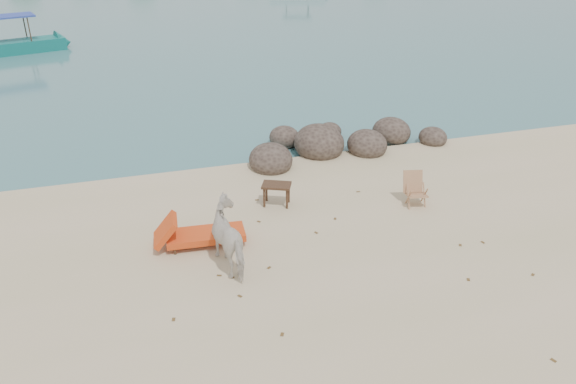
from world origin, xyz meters
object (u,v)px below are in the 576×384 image
at_px(cow, 233,238).
at_px(side_table, 277,196).
at_px(deck_chair, 417,191).
at_px(lounge_chair, 206,232).
at_px(boulders, 336,144).
at_px(boat_near, 2,22).

relative_size(cow, side_table, 2.26).
height_order(side_table, deck_chair, deck_chair).
bearing_deg(side_table, lounge_chair, -122.25).
height_order(boulders, deck_chair, boulders).
height_order(cow, deck_chair, cow).
bearing_deg(boat_near, cow, -88.52).
bearing_deg(boat_near, lounge_chair, -88.78).
xyz_separation_m(boulders, lounge_chair, (-4.66, -4.26, 0.10)).
bearing_deg(boat_near, side_table, -82.83).
distance_m(boulders, boat_near, 20.67).
relative_size(cow, boat_near, 0.25).
distance_m(lounge_chair, deck_chair, 5.29).
distance_m(side_table, lounge_chair, 2.37).
bearing_deg(boulders, side_table, -132.31).
xyz_separation_m(side_table, boat_near, (-8.79, 20.10, 1.25)).
relative_size(boulders, boat_near, 1.03).
bearing_deg(boat_near, deck_chair, -76.63).
height_order(lounge_chair, boat_near, boat_near).
distance_m(deck_chair, boat_near, 24.35).
relative_size(deck_chair, boat_near, 0.13).
bearing_deg(boulders, cow, -128.97).
relative_size(lounge_chair, deck_chair, 2.58).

